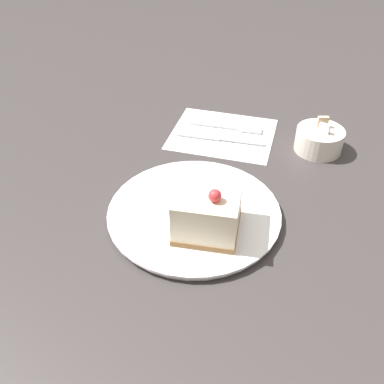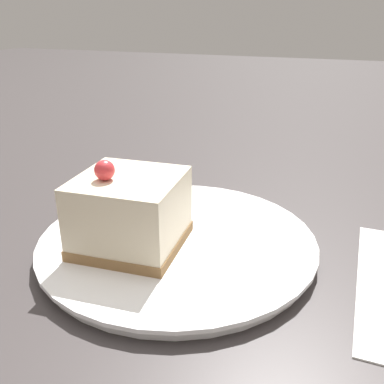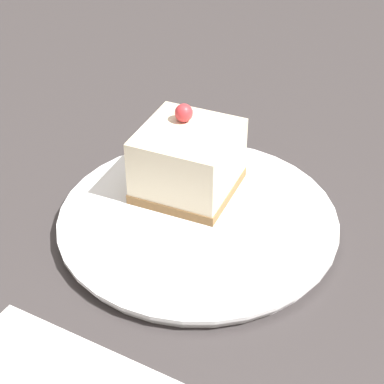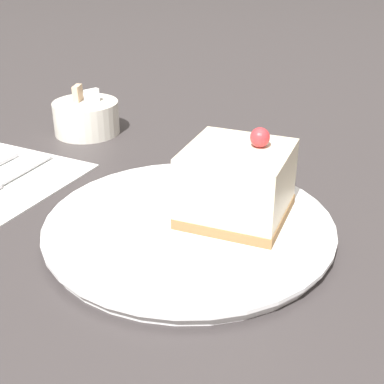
# 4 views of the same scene
# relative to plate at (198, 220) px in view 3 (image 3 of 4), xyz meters

# --- Properties ---
(ground_plane) EXTENTS (4.00, 4.00, 0.00)m
(ground_plane) POSITION_rel_plate_xyz_m (-0.03, 0.02, -0.01)
(ground_plane) COLOR #383333
(plate) EXTENTS (0.28, 0.28, 0.01)m
(plate) POSITION_rel_plate_xyz_m (0.00, 0.00, 0.00)
(plate) COLOR white
(plate) RESTS_ON ground_plane
(cake_slice) EXTENTS (0.10, 0.10, 0.09)m
(cake_slice) POSITION_rel_plate_xyz_m (0.04, 0.03, 0.04)
(cake_slice) COLOR olive
(cake_slice) RESTS_ON plate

